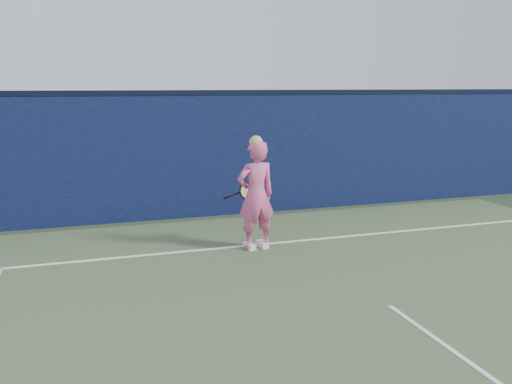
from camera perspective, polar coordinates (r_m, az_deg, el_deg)
name	(u,v)px	position (r m, az deg, el deg)	size (l,w,h in m)	color
ground	(440,343)	(6.31, 18.84, -14.80)	(80.00, 80.00, 0.00)	#2B4128
backstop_wall	(255,154)	(11.63, -0.10, 4.03)	(24.00, 0.40, 2.50)	#0C0D35
wall_cap	(255,92)	(11.54, -0.10, 10.45)	(24.00, 0.42, 0.10)	black
player	(256,195)	(8.95, 0.00, -0.31)	(0.72, 0.53, 1.90)	#E0578F
racket	(245,191)	(9.33, -1.20, 0.09)	(0.56, 0.15, 0.30)	black
court_lines	(461,356)	(6.08, 20.75, -15.87)	(11.00, 12.04, 0.01)	white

